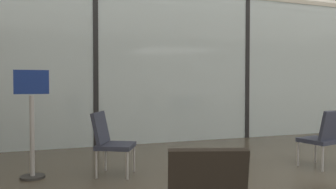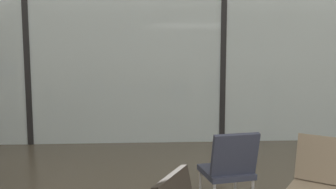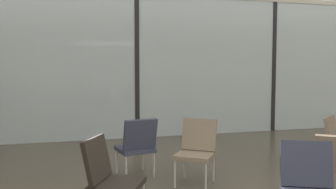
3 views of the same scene
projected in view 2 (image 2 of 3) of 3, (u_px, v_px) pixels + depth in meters
name	position (u px, v px, depth m)	size (l,w,h in m)	color
glass_curtain_wall	(223.00, 55.00, 6.53)	(14.00, 0.08, 3.24)	silver
window_mullion_0	(28.00, 55.00, 6.33)	(0.10, 0.12, 3.24)	black
window_mullion_1	(223.00, 55.00, 6.53)	(0.10, 0.12, 3.24)	black
parked_airplane	(199.00, 40.00, 11.52)	(11.70, 4.13, 4.13)	silver
lounge_chair_2	(229.00, 166.00, 3.69)	(0.57, 0.61, 0.87)	#33384C
lounge_chair_5	(320.00, 179.00, 3.31)	(0.70, 0.71, 0.87)	#7F705B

